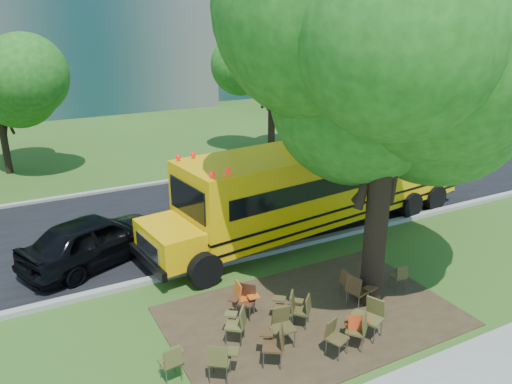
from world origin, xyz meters
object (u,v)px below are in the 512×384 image
chair_2 (275,342)px  school_bus (328,179)px  chair_1 (220,358)px  main_tree (390,69)px  chair_12 (350,282)px  chair_3 (282,323)px  chair_9 (245,297)px  chair_5 (335,335)px  chair_15 (359,327)px  chair_8 (238,321)px  chair_7 (357,288)px  chair_14 (287,306)px  black_car (96,239)px  chair_10 (243,295)px  chair_0 (172,359)px  chair_6 (371,314)px  chair_11 (303,308)px  chair_13 (400,274)px  chair_4 (356,325)px

chair_2 → school_bus: bearing=-10.8°
school_bus → chair_1: size_ratio=13.63×
main_tree → chair_12: 5.44m
chair_3 → chair_9: size_ratio=1.06×
chair_5 → main_tree: bearing=-168.7°
chair_12 → chair_2: bearing=-63.8°
main_tree → chair_5: (-2.10, -1.31, -5.41)m
chair_15 → school_bus: bearing=19.0°
chair_2 → chair_15: size_ratio=1.06×
chair_8 → school_bus: bearing=-13.8°
chair_7 → chair_12: 0.48m
main_tree → chair_15: (-1.47, -1.33, -5.39)m
chair_9 → chair_14: 1.09m
chair_14 → black_car: 6.41m
chair_7 → chair_10: (-2.64, 1.13, -0.04)m
main_tree → chair_12: main_tree is taller
black_car → chair_0: bearing=160.2°
chair_6 → chair_15: chair_6 is taller
chair_3 → chair_11: (0.81, 0.39, -0.06)m
chair_2 → chair_15: chair_2 is taller
school_bus → chair_5: school_bus is taller
chair_1 → chair_7: chair_7 is taller
chair_0 → chair_12: (5.08, 0.81, 0.00)m
school_bus → chair_2: 7.78m
chair_10 → chair_11: size_ratio=1.06×
chair_0 → chair_9: size_ratio=0.94×
school_bus → chair_15: 6.94m
chair_10 → chair_11: chair_10 is taller
chair_3 → chair_14: 0.70m
chair_0 → chair_11: bearing=0.5°
chair_13 → chair_1: bearing=-164.8°
school_bus → chair_14: school_bus is taller
chair_7 → chair_2: bearing=-86.7°
main_tree → black_car: main_tree is taller
chair_8 → chair_15: chair_8 is taller
chair_12 → black_car: size_ratio=0.19×
chair_1 → chair_11: chair_1 is taller
chair_7 → chair_8: chair_7 is taller
chair_7 → chair_9: size_ratio=1.09×
chair_8 → chair_13: chair_8 is taller
chair_8 → chair_10: bearing=4.6°
chair_8 → chair_13: (4.85, 0.02, -0.07)m
chair_0 → chair_14: 3.03m
chair_5 → chair_14: chair_14 is taller
chair_2 → chair_3: (0.46, 0.50, -0.00)m
school_bus → chair_4: school_bus is taller
chair_15 → chair_8: bearing=106.5°
chair_5 → school_bus: bearing=-144.5°
chair_3 → chair_5: size_ratio=1.09×
main_tree → chair_12: (-0.39, 0.37, -5.42)m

